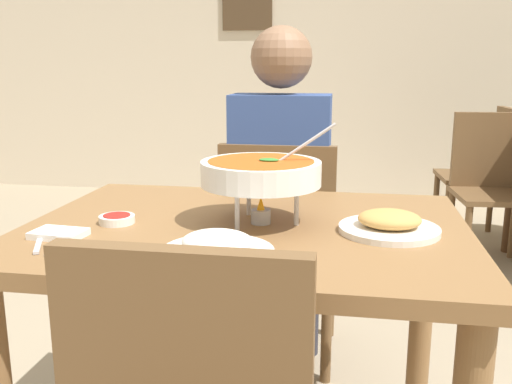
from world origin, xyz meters
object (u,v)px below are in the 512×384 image
appetizer_plate (389,224)px  chair_bg_window (491,180)px  chair_bg_corner (488,166)px  dining_table_main (246,273)px  sauce_dish (117,219)px  diner_main (281,180)px  chair_diner_main (280,243)px  curry_bowl (261,173)px  rice_plate (217,247)px

appetizer_plate → chair_bg_window: (0.73, 2.12, -0.29)m
chair_bg_corner → chair_bg_window: size_ratio=1.00×
dining_table_main → sauce_dish: size_ratio=12.24×
diner_main → chair_bg_window: 1.76m
sauce_dish → chair_diner_main: bearing=66.4°
chair_bg_corner → appetizer_plate: bearing=-107.5°
sauce_dish → appetizer_plate: bearing=2.7°
chair_diner_main → chair_bg_window: bearing=52.4°
diner_main → chair_bg_window: diner_main is taller
appetizer_plate → sauce_dish: 0.68m
chair_bg_corner → chair_bg_window: 0.49m
appetizer_plate → sauce_dish: bearing=-177.3°
chair_diner_main → diner_main: 0.24m
diner_main → curry_bowl: bearing=-87.2°
chair_diner_main → chair_bg_corner: same height
rice_plate → chair_bg_window: bearing=65.1°
sauce_dish → chair_bg_corner: (1.50, 2.63, -0.28)m
rice_plate → chair_bg_window: (1.10, 2.36, -0.29)m
chair_diner_main → appetizer_plate: chair_diner_main is taller
curry_bowl → sauce_dish: size_ratio=3.69×
sauce_dish → dining_table_main: bearing=7.9°
chair_bg_window → appetizer_plate: bearing=-109.0°
rice_plate → chair_bg_corner: bearing=67.4°
chair_bg_corner → chair_bg_window: same height
diner_main → appetizer_plate: diner_main is taller
appetizer_plate → chair_diner_main: bearing=116.2°
dining_table_main → chair_diner_main: size_ratio=1.22×
chair_diner_main → curry_bowl: curry_bowl is taller
dining_table_main → rice_plate: size_ratio=4.59×
appetizer_plate → chair_bg_corner: bearing=72.5°
dining_table_main → curry_bowl: (0.04, 0.01, 0.26)m
curry_bowl → appetizer_plate: curry_bowl is taller
dining_table_main → sauce_dish: sauce_dish is taller
diner_main → curry_bowl: (0.04, -0.72, 0.16)m
dining_table_main → chair_bg_corner: 2.84m
dining_table_main → diner_main: bearing=90.0°
diner_main → chair_bg_corner: size_ratio=1.46×
chair_diner_main → chair_bg_corner: size_ratio=1.00×
dining_table_main → rice_plate: bearing=-93.2°
appetizer_plate → chair_bg_corner: (0.82, 2.60, -0.29)m
chair_diner_main → appetizer_plate: (0.35, -0.71, 0.29)m
chair_diner_main → appetizer_plate: bearing=-63.8°
rice_plate → dining_table_main: bearing=86.8°
diner_main → chair_bg_window: size_ratio=1.46×
diner_main → rice_plate: 0.98m
appetizer_plate → sauce_dish: (-0.68, -0.03, -0.01)m
chair_bg_corner → chair_diner_main: bearing=-121.8°
chair_bg_corner → dining_table_main: bearing=-114.3°
curry_bowl → chair_bg_window: bearing=63.4°
dining_table_main → chair_bg_corner: chair_bg_corner is taller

